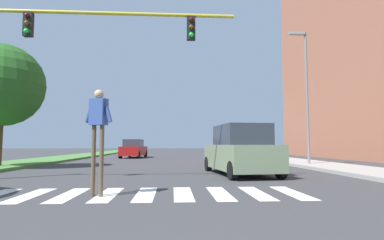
# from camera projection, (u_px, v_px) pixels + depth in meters

# --- Properties ---
(ground_plane) EXTENTS (140.00, 140.00, 0.00)m
(ground_plane) POSITION_uv_depth(u_px,v_px,m) (166.00, 157.00, 29.60)
(ground_plane) COLOR #38383A
(crosswalk) EXTENTS (7.65, 2.20, 0.01)m
(crosswalk) POSITION_uv_depth(u_px,v_px,m) (146.00, 194.00, 7.40)
(crosswalk) COLOR silver
(crosswalk) RESTS_ON ground_plane
(median_strip) EXTENTS (3.45, 64.00, 0.15)m
(median_strip) POSITION_uv_depth(u_px,v_px,m) (70.00, 157.00, 27.08)
(median_strip) COLOR #477A38
(median_strip) RESTS_ON ground_plane
(tree_mid) EXTENTS (4.19, 4.19, 6.15)m
(tree_mid) POSITION_uv_depth(u_px,v_px,m) (1.00, 85.00, 15.56)
(tree_mid) COLOR #4C3823
(tree_mid) RESTS_ON median_strip
(sidewalk_right) EXTENTS (3.00, 64.00, 0.15)m
(sidewalk_right) POSITION_uv_depth(u_px,v_px,m) (261.00, 157.00, 28.17)
(sidewalk_right) COLOR #9E9991
(sidewalk_right) RESTS_ON ground_plane
(traffic_light_gantry) EXTENTS (9.77, 0.30, 6.00)m
(traffic_light_gantry) POSITION_uv_depth(u_px,v_px,m) (28.00, 46.00, 9.97)
(traffic_light_gantry) COLOR gold
(traffic_light_gantry) RESTS_ON median_strip
(street_lamp_right) EXTENTS (1.02, 0.24, 7.50)m
(street_lamp_right) POSITION_uv_depth(u_px,v_px,m) (305.00, 84.00, 17.39)
(street_lamp_right) COLOR slate
(street_lamp_right) RESTS_ON sidewalk_right
(pedestrian_performer) EXTENTS (0.72, 0.36, 2.49)m
(pedestrian_performer) POSITION_uv_depth(u_px,v_px,m) (98.00, 125.00, 7.21)
(pedestrian_performer) COLOR brown
(pedestrian_performer) RESTS_ON ground_plane
(suv_crossing) EXTENTS (2.41, 4.78, 1.97)m
(suv_crossing) POSITION_uv_depth(u_px,v_px,m) (240.00, 151.00, 12.30)
(suv_crossing) COLOR gray
(suv_crossing) RESTS_ON ground_plane
(sedan_midblock) EXTENTS (2.15, 4.46, 1.66)m
(sedan_midblock) POSITION_uv_depth(u_px,v_px,m) (134.00, 149.00, 28.00)
(sedan_midblock) COLOR maroon
(sedan_midblock) RESTS_ON ground_plane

